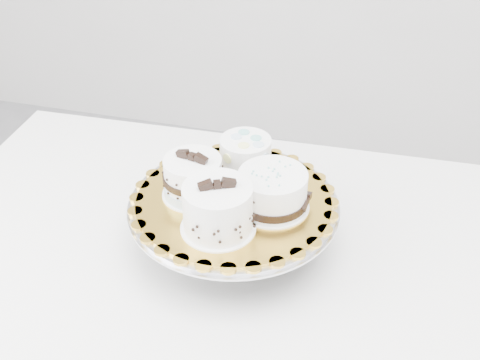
% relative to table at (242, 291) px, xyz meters
% --- Properties ---
extents(table, '(1.28, 0.87, 0.75)m').
position_rel_table_xyz_m(table, '(0.00, 0.00, 0.00)').
color(table, white).
rests_on(table, floor).
extents(cake_stand, '(0.37, 0.37, 0.10)m').
position_rel_table_xyz_m(cake_stand, '(-0.03, 0.04, 0.14)').
color(cake_stand, gray).
rests_on(cake_stand, table).
extents(cake_board, '(0.43, 0.43, 0.00)m').
position_rel_table_xyz_m(cake_board, '(-0.03, 0.04, 0.18)').
color(cake_board, gold).
rests_on(cake_board, cake_stand).
extents(cake_swirl, '(0.15, 0.15, 0.10)m').
position_rel_table_xyz_m(cake_swirl, '(-0.03, -0.04, 0.22)').
color(cake_swirl, white).
rests_on(cake_swirl, cake_board).
extents(cake_banded, '(0.12, 0.12, 0.09)m').
position_rel_table_xyz_m(cake_banded, '(-0.10, 0.04, 0.21)').
color(cake_banded, white).
rests_on(cake_banded, cake_board).
extents(cake_dots, '(0.12, 0.12, 0.07)m').
position_rel_table_xyz_m(cake_dots, '(-0.03, 0.13, 0.21)').
color(cake_dots, white).
rests_on(cake_dots, cake_board).
extents(cake_ribbon, '(0.14, 0.13, 0.07)m').
position_rel_table_xyz_m(cake_ribbon, '(0.04, 0.04, 0.21)').
color(cake_ribbon, white).
rests_on(cake_ribbon, cake_board).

